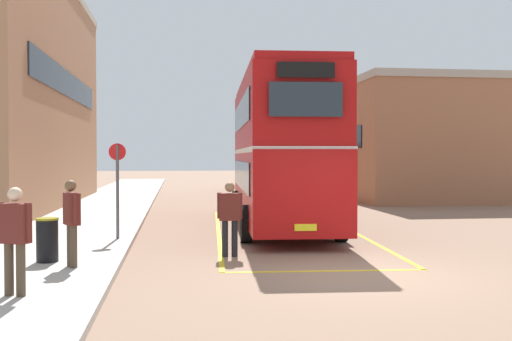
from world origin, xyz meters
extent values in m
plane|color=#846651|center=(0.00, 14.40, 0.00)|extent=(135.60, 135.60, 0.00)
cube|color=#B2ADA3|center=(-6.50, 16.80, 0.07)|extent=(4.00, 57.60, 0.14)
cube|color=#232D38|center=(-8.07, 16.02, 5.43)|extent=(0.06, 14.25, 1.10)
cube|color=#9E6647|center=(9.91, 23.00, 2.94)|extent=(8.81, 16.43, 5.89)
cube|color=#19232D|center=(5.47, 23.00, 3.24)|extent=(0.06, 12.49, 1.10)
cube|color=#A89E8E|center=(9.91, 23.00, 6.07)|extent=(8.93, 16.55, 0.36)
cylinder|color=black|center=(-1.18, 11.02, 0.50)|extent=(0.34, 1.01, 1.00)
cylinder|color=black|center=(1.35, 10.88, 0.50)|extent=(0.34, 1.01, 1.00)
cylinder|color=black|center=(-1.55, 4.54, 0.50)|extent=(0.34, 1.01, 1.00)
cylinder|color=black|center=(0.98, 4.39, 0.50)|extent=(0.34, 1.01, 1.00)
cube|color=#A80F0F|center=(-0.10, 7.71, 1.40)|extent=(3.05, 10.59, 2.10)
cube|color=#A80F0F|center=(-0.10, 7.71, 3.50)|extent=(3.04, 10.38, 2.10)
cube|color=#A80F0F|center=(-0.10, 7.71, 4.65)|extent=(2.94, 10.27, 0.20)
cube|color=silver|center=(-0.10, 7.71, 2.45)|extent=(3.08, 10.49, 0.14)
cube|color=#232D38|center=(-1.35, 7.78, 1.70)|extent=(0.52, 8.57, 0.84)
cube|color=#232D38|center=(-1.35, 7.78, 3.60)|extent=(0.52, 8.57, 0.84)
cube|color=#232D38|center=(1.15, 7.64, 1.70)|extent=(0.52, 8.57, 0.84)
cube|color=#232D38|center=(1.15, 7.64, 3.60)|extent=(0.52, 8.57, 0.84)
cube|color=#232D38|center=(-0.40, 2.46, 3.60)|extent=(1.72, 0.14, 0.80)
cube|color=black|center=(-0.40, 2.46, 4.28)|extent=(1.35, 0.12, 0.36)
cube|color=#232D38|center=(0.20, 12.95, 1.80)|extent=(1.96, 0.15, 1.00)
cube|color=yellow|center=(-0.40, 2.46, 0.63)|extent=(0.52, 0.06, 0.16)
cylinder|color=black|center=(1.12, 28.94, 0.46)|extent=(0.32, 0.94, 0.92)
cylinder|color=black|center=(3.55, 29.10, 0.46)|extent=(0.32, 0.94, 0.92)
cylinder|color=black|center=(1.49, 23.46, 0.46)|extent=(0.32, 0.94, 0.92)
cylinder|color=black|center=(3.92, 23.63, 0.46)|extent=(0.32, 0.94, 0.92)
cube|color=#B71414|center=(2.52, 26.28, 1.60)|extent=(2.96, 9.29, 2.60)
cube|color=silver|center=(2.52, 26.28, 2.96)|extent=(2.80, 8.91, 0.12)
cube|color=#232D38|center=(1.32, 26.20, 1.95)|extent=(0.52, 7.31, 0.96)
cube|color=#232D38|center=(3.71, 26.36, 1.95)|extent=(0.52, 7.31, 0.96)
cube|color=#232D38|center=(2.21, 30.87, 1.90)|extent=(1.88, 0.17, 1.10)
cylinder|color=black|center=(-2.07, 2.39, 0.41)|extent=(0.14, 0.14, 0.83)
cylinder|color=black|center=(-2.28, 2.40, 0.41)|extent=(0.14, 0.14, 0.83)
cube|color=#591E19|center=(-2.18, 2.39, 1.14)|extent=(0.49, 0.25, 0.62)
cylinder|color=#591E19|center=(-1.94, 2.38, 1.17)|extent=(0.09, 0.09, 0.59)
cylinder|color=#591E19|center=(-2.42, 2.41, 1.17)|extent=(0.09, 0.09, 0.59)
sphere|color=#8C6647|center=(-2.18, 2.37, 1.59)|extent=(0.22, 0.22, 0.22)
cylinder|color=#473828|center=(-5.34, 0.70, 0.55)|extent=(0.14, 0.14, 0.82)
cylinder|color=#473828|center=(-5.43, 0.89, 0.55)|extent=(0.14, 0.14, 0.82)
cube|color=#591E19|center=(-5.38, 0.80, 1.27)|extent=(0.40, 0.53, 0.62)
cylinder|color=#591E19|center=(-5.28, 0.58, 1.30)|extent=(0.09, 0.09, 0.58)
cylinder|color=#591E19|center=(-5.48, 1.01, 1.30)|extent=(0.09, 0.09, 0.58)
sphere|color=brown|center=(-5.40, 0.79, 1.72)|extent=(0.22, 0.22, 0.22)
cylinder|color=#473828|center=(-5.93, -1.51, 0.55)|extent=(0.14, 0.14, 0.81)
cylinder|color=#473828|center=(-5.74, -1.60, 0.55)|extent=(0.14, 0.14, 0.81)
cube|color=#591E19|center=(-5.83, -1.56, 1.26)|extent=(0.52, 0.39, 0.61)
cylinder|color=#591E19|center=(-6.05, -1.46, 1.29)|extent=(0.09, 0.09, 0.58)
cylinder|color=#591E19|center=(-5.62, -1.65, 1.29)|extent=(0.09, 0.09, 0.58)
sphere|color=beige|center=(-5.83, -1.54, 1.70)|extent=(0.22, 0.22, 0.22)
cylinder|color=black|center=(-5.98, 1.45, 0.57)|extent=(0.43, 0.43, 0.85)
cylinder|color=olive|center=(-5.98, 1.45, 1.01)|extent=(0.46, 0.46, 0.04)
cylinder|color=#4C4C51|center=(-4.90, 4.73, 1.36)|extent=(0.08, 0.08, 2.44)
cylinder|color=red|center=(-4.90, 4.73, 2.40)|extent=(0.43, 0.13, 0.44)
cube|color=gold|center=(-2.13, 6.78, 0.00)|extent=(0.84, 12.46, 0.01)
cube|color=gold|center=(1.92, 6.54, 0.00)|extent=(0.84, 12.46, 0.01)
cube|color=gold|center=(-0.46, 0.44, 0.00)|extent=(4.18, 0.36, 0.01)
camera|label=1|loc=(-3.36, -11.06, 2.29)|focal=41.85mm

